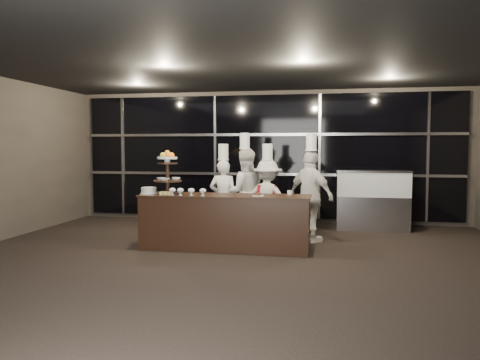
% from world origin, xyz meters
% --- Properties ---
extents(room, '(10.00, 10.00, 10.00)m').
position_xyz_m(room, '(0.00, 0.00, 1.50)').
color(room, black).
rests_on(room, ground).
extents(window_wall, '(8.60, 0.10, 2.80)m').
position_xyz_m(window_wall, '(0.00, 4.94, 1.50)').
color(window_wall, black).
rests_on(window_wall, ground).
extents(buffet_counter, '(2.84, 0.74, 0.92)m').
position_xyz_m(buffet_counter, '(-0.30, 1.87, 0.47)').
color(buffet_counter, black).
rests_on(buffet_counter, ground).
extents(display_stand, '(0.48, 0.48, 0.74)m').
position_xyz_m(display_stand, '(-1.30, 1.87, 1.34)').
color(display_stand, black).
rests_on(display_stand, buffet_counter).
extents(compotes, '(0.63, 0.11, 0.12)m').
position_xyz_m(compotes, '(-0.89, 1.65, 1.00)').
color(compotes, silver).
rests_on(compotes, buffet_counter).
extents(layer_cake, '(0.30, 0.30, 0.11)m').
position_xyz_m(layer_cake, '(-1.62, 1.82, 0.97)').
color(layer_cake, white).
rests_on(layer_cake, buffet_counter).
extents(pastry_squares, '(0.20, 0.13, 0.05)m').
position_xyz_m(pastry_squares, '(-1.26, 1.70, 0.95)').
color(pastry_squares, '#E6D970').
rests_on(pastry_squares, buffet_counter).
extents(small_plate, '(0.20, 0.20, 0.05)m').
position_xyz_m(small_plate, '(0.27, 1.77, 0.94)').
color(small_plate, white).
rests_on(small_plate, buffet_counter).
extents(chef_cup, '(0.08, 0.08, 0.07)m').
position_xyz_m(chef_cup, '(0.76, 2.12, 0.96)').
color(chef_cup, white).
rests_on(chef_cup, buffet_counter).
extents(display_case, '(1.47, 0.64, 1.24)m').
position_xyz_m(display_case, '(2.31, 4.30, 0.69)').
color(display_case, '#A5A5AA').
rests_on(display_case, ground).
extents(chef_a, '(0.54, 0.36, 1.78)m').
position_xyz_m(chef_a, '(-0.56, 2.92, 0.77)').
color(chef_a, white).
rests_on(chef_a, ground).
extents(chef_b, '(0.98, 0.86, 1.98)m').
position_xyz_m(chef_b, '(-0.18, 3.10, 0.85)').
color(chef_b, white).
rests_on(chef_b, ground).
extents(chef_c, '(1.02, 0.68, 1.78)m').
position_xyz_m(chef_c, '(0.27, 2.98, 0.75)').
color(chef_c, silver).
rests_on(chef_c, ground).
extents(chef_d, '(1.01, 0.92, 1.96)m').
position_xyz_m(chef_d, '(1.09, 2.75, 0.85)').
color(chef_d, white).
rests_on(chef_d, ground).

